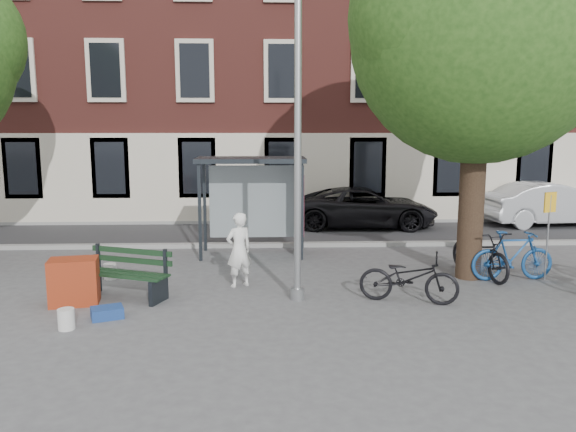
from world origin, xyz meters
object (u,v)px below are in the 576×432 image
(lamppost, at_px, (298,160))
(painter, at_px, (239,250))
(car_dark, at_px, (364,207))
(red_stand, at_px, (74,281))
(bike_b, at_px, (513,256))
(bike_a, at_px, (409,277))
(bike_c, at_px, (480,253))
(notice_sign, at_px, (549,216))
(bus_shelter, at_px, (266,184))
(car_silver, at_px, (550,204))
(bench, at_px, (125,276))

(lamppost, height_order, painter, lamppost)
(car_dark, distance_m, red_stand, 10.89)
(painter, relative_size, car_dark, 0.33)
(red_stand, bearing_deg, bike_b, 8.15)
(bike_a, relative_size, bike_c, 0.91)
(bike_c, bearing_deg, bike_a, -153.11)
(painter, bearing_deg, notice_sign, 152.20)
(car_dark, bearing_deg, notice_sign, -153.49)
(lamppost, bearing_deg, bike_a, -7.04)
(notice_sign, bearing_deg, bus_shelter, 133.84)
(red_stand, bearing_deg, car_dark, 49.17)
(lamppost, relative_size, red_stand, 6.79)
(car_silver, distance_m, notice_sign, 7.84)
(notice_sign, bearing_deg, car_dark, 91.15)
(car_dark, relative_size, car_silver, 1.07)
(bus_shelter, bearing_deg, bike_b, -27.54)
(bench, xyz_separation_m, car_silver, (12.76, 7.88, 0.31))
(bike_b, distance_m, car_dark, 7.23)
(painter, distance_m, notice_sign, 6.91)
(bench, bearing_deg, car_dark, 73.29)
(bike_a, bearing_deg, red_stand, 105.66)
(bus_shelter, xyz_separation_m, bike_b, (5.51, -2.87, -1.35))
(notice_sign, bearing_deg, lamppost, 170.70)
(car_silver, distance_m, red_stand, 15.96)
(painter, xyz_separation_m, red_stand, (-3.15, -1.09, -0.36))
(lamppost, bearing_deg, painter, 140.19)
(bike_b, relative_size, red_stand, 2.10)
(painter, relative_size, car_silver, 0.35)
(car_silver, bearing_deg, bench, 116.72)
(bus_shelter, bearing_deg, bench, -126.74)
(bike_b, bearing_deg, painter, 89.33)
(painter, bearing_deg, bike_a, 129.51)
(bike_b, xyz_separation_m, car_dark, (-2.13, 6.91, 0.12))
(bike_b, height_order, car_dark, car_dark)
(car_dark, distance_m, car_silver, 6.54)
(bench, height_order, bike_b, bike_b)
(lamppost, relative_size, painter, 3.78)
(car_dark, relative_size, notice_sign, 2.48)
(notice_sign, bearing_deg, bike_a, -178.34)
(lamppost, distance_m, bench, 4.19)
(painter, distance_m, red_stand, 3.35)
(bus_shelter, xyz_separation_m, red_stand, (-3.74, -4.20, -1.47))
(lamppost, distance_m, bike_b, 5.52)
(bike_a, bearing_deg, bench, 101.59)
(bike_b, bearing_deg, car_dark, 14.27)
(bike_a, bearing_deg, notice_sign, -49.43)
(bike_c, bearing_deg, painter, 171.94)
(red_stand, bearing_deg, bike_a, -1.55)
(bench, xyz_separation_m, red_stand, (-0.89, -0.38, 0.01))
(bike_c, xyz_separation_m, car_dark, (-1.53, 6.55, 0.13))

